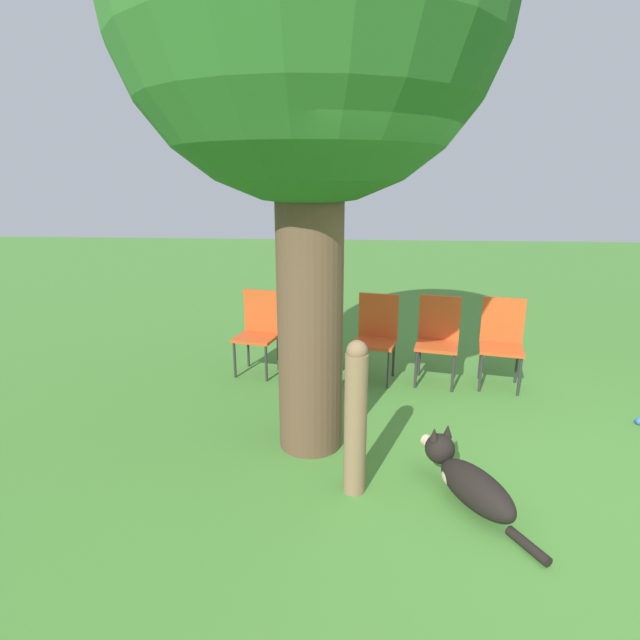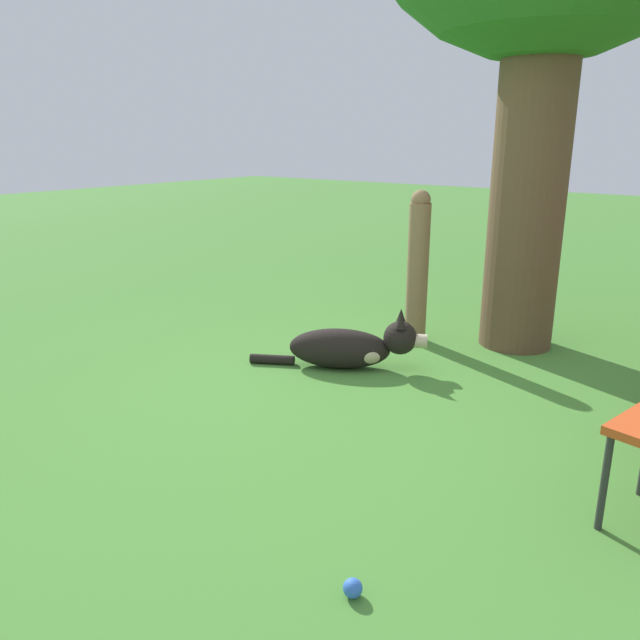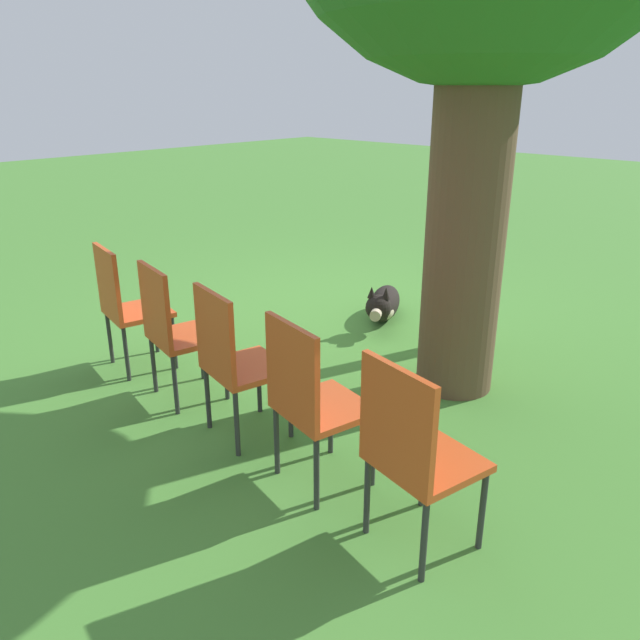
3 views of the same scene
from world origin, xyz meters
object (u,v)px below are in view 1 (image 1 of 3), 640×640
at_px(red_chair_0, 502,337).
at_px(red_chair_4, 259,327).
at_px(red_chair_1, 438,335).
at_px(red_chair_2, 376,332).
at_px(oak_tree, 308,8).
at_px(red_chair_3, 317,330).
at_px(fence_post, 356,418).
at_px(dog, 467,480).
at_px(tennis_ball, 639,421).

relative_size(red_chair_0, red_chair_4, 1.00).
relative_size(red_chair_0, red_chair_1, 1.00).
relative_size(red_chair_2, red_chair_4, 1.00).
height_order(oak_tree, red_chair_2, oak_tree).
bearing_deg(red_chair_3, red_chair_4, -81.75).
bearing_deg(fence_post, red_chair_1, -22.49).
height_order(dog, red_chair_1, red_chair_1).
height_order(red_chair_3, red_chair_4, same).
xyz_separation_m(dog, red_chair_4, (2.28, 1.90, 0.38)).
xyz_separation_m(fence_post, red_chair_2, (2.15, -0.21, -0.04)).
bearing_deg(red_chair_0, red_chair_2, -81.75).
relative_size(oak_tree, fence_post, 4.14).
xyz_separation_m(red_chair_0, red_chair_2, (0.09, 1.33, 0.00)).
relative_size(red_chair_3, tennis_ball, 13.85).
relative_size(oak_tree, red_chair_1, 4.99).
relative_size(red_chair_4, tennis_ball, 13.85).
distance_m(red_chair_1, tennis_ball, 2.00).
bearing_deg(red_chair_1, fence_post, -10.39).
distance_m(oak_tree, red_chair_0, 3.62).
bearing_deg(red_chair_3, red_chair_2, 98.25).
bearing_deg(dog, red_chair_4, 10.62).
bearing_deg(red_chair_4, oak_tree, 37.10).
distance_m(dog, red_chair_2, 2.30).
bearing_deg(red_chair_1, dog, 9.73).
bearing_deg(tennis_ball, red_chair_4, 74.23).
xyz_separation_m(red_chair_4, tennis_ball, (-1.04, -3.70, -0.50)).
height_order(oak_tree, fence_post, oak_tree).
bearing_deg(fence_post, dog, -93.00).
bearing_deg(red_chair_1, tennis_ball, 74.03).
bearing_deg(tennis_ball, red_chair_0, 50.30).
height_order(fence_post, red_chair_2, fence_post).
bearing_deg(red_chair_3, oak_tree, 15.10).
distance_m(red_chair_0, red_chair_2, 1.33).
height_order(dog, fence_post, fence_post).
relative_size(red_chair_1, red_chair_3, 1.00).
bearing_deg(fence_post, tennis_ball, -65.12).
relative_size(oak_tree, red_chair_4, 4.99).
relative_size(red_chair_0, tennis_ball, 13.85).
relative_size(dog, red_chair_0, 1.15).
height_order(oak_tree, red_chair_4, oak_tree).
bearing_deg(oak_tree, tennis_ball, -79.38).
height_order(fence_post, red_chair_4, fence_post).
distance_m(oak_tree, red_chair_4, 3.25).
distance_m(dog, red_chair_3, 2.58).
distance_m(dog, red_chair_1, 2.18).
distance_m(fence_post, red_chair_2, 2.16).
height_order(oak_tree, red_chair_3, oak_tree).
height_order(oak_tree, dog, oak_tree).
distance_m(fence_post, tennis_ball, 2.89).
height_order(red_chair_1, red_chair_4, same).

